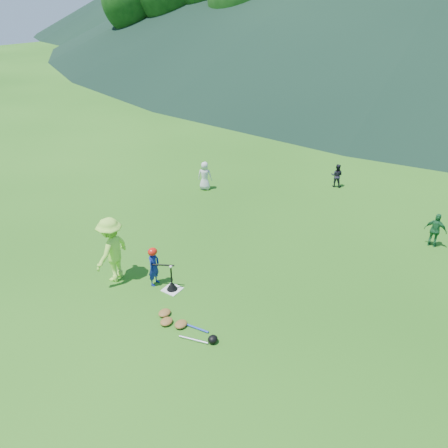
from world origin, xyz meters
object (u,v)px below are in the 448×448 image
Objects in this scene: fielder_c at (435,230)px; equipment_pile at (181,324)px; home_plate at (172,289)px; batter_child at (154,267)px; fielder_b at (337,176)px; fielder_a at (205,176)px; adult_coach at (112,250)px; batting_tee at (172,286)px.

fielder_c is 0.62× the size of equipment_pile.
home_plate is 0.25× the size of equipment_pile.
fielder_b is at bearing -19.05° from batter_child.
fielder_c reaches higher than batter_child.
home_plate is 0.41× the size of batter_child.
home_plate is 0.39× the size of fielder_a.
home_plate is 1.96m from adult_coach.
batting_tee is at bearing 95.95° from adult_coach.
fielder_c is at bearing 124.34° from adult_coach.
batting_tee reaches higher than equipment_pile.
fielder_c is 1.64× the size of batting_tee.
fielder_a is 8.59m from fielder_c.
fielder_b is (1.60, 9.23, -0.07)m from batter_child.
fielder_c is (5.89, 6.40, 0.00)m from batter_child.
batter_child reaches higher than batting_tee.
fielder_a is 1.19× the size of fielder_b.
adult_coach reaches higher than fielder_c.
fielder_b is (1.04, 9.18, 0.47)m from home_plate.
batter_child is 1.23m from adult_coach.
home_plate is 0.12m from batting_tee.
batting_tee is (1.66, 0.47, -0.81)m from adult_coach.
fielder_c is (6.98, 6.83, -0.38)m from adult_coach.
home_plate is 0.79m from batter_child.
equipment_pile is (1.11, -1.02, -0.06)m from batting_tee.
home_plate is 1.51m from equipment_pile.
fielder_a is 0.64× the size of equipment_pile.
batting_tee is (3.26, -5.97, -0.45)m from fielder_a.
adult_coach is 1.62× the size of fielder_a.
batting_tee is (-1.04, -9.18, -0.36)m from fielder_b.
fielder_a is at bearing -176.05° from adult_coach.
home_plate is 9.25m from fielder_b.
fielder_a is at bearing 3.52° from fielder_c.
fielder_a is (-3.26, 5.97, 0.57)m from home_plate.
fielder_a reaches higher than home_plate.
equipment_pile is at bearing -42.47° from home_plate.
batter_child is 2.00m from equipment_pile.
batting_tee is at bearing 51.03° from fielder_c.
adult_coach is (-1.09, -0.43, 0.38)m from batter_child.
adult_coach reaches higher than fielder_a.
fielder_c is at bearing 50.05° from batting_tee.
home_plate is at bearing 95.20° from fielder_a.
home_plate is 6.83m from fielder_a.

